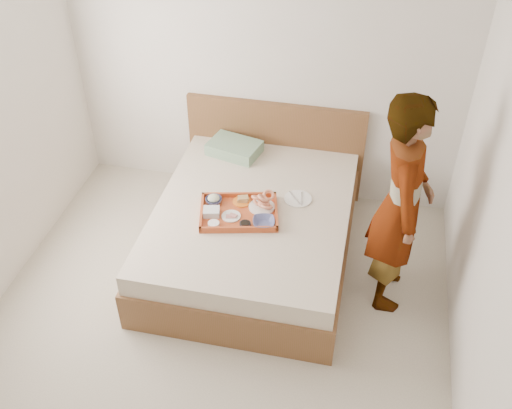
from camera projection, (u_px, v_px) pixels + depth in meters
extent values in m
cube|color=beige|center=(208.00, 344.00, 4.43)|extent=(3.50, 4.00, 0.01)
cube|color=silver|center=(264.00, 64.00, 5.12)|extent=(3.50, 0.01, 2.60)
cube|color=silver|center=(500.00, 251.00, 3.32)|extent=(0.01, 4.00, 2.60)
cube|color=brown|center=(253.00, 232.00, 5.00)|extent=(1.65, 2.00, 0.53)
cube|color=brown|center=(275.00, 148.00, 5.60)|extent=(1.65, 0.06, 0.95)
cube|color=#8AB28B|center=(234.00, 148.00, 5.41)|extent=(0.51, 0.41, 0.11)
cube|color=#C24828|center=(239.00, 212.00, 4.74)|extent=(0.70, 0.57, 0.06)
cylinder|color=white|center=(262.00, 207.00, 4.80)|extent=(0.25, 0.25, 0.01)
imported|color=#171D51|center=(264.00, 222.00, 4.63)|extent=(0.21, 0.21, 0.04)
cylinder|color=black|center=(245.00, 225.00, 4.62)|extent=(0.11, 0.11, 0.03)
cylinder|color=white|center=(231.00, 216.00, 4.71)|extent=(0.18, 0.18, 0.01)
cylinder|color=orange|center=(242.00, 202.00, 4.86)|extent=(0.18, 0.18, 0.01)
imported|color=#171D51|center=(214.00, 200.00, 4.84)|extent=(0.16, 0.16, 0.04)
cube|color=silver|center=(211.00, 212.00, 4.72)|extent=(0.15, 0.13, 0.06)
cylinder|color=white|center=(214.00, 224.00, 4.62)|extent=(0.11, 0.11, 0.03)
cylinder|color=white|center=(298.00, 199.00, 4.91)|extent=(0.29, 0.29, 0.01)
imported|color=beige|center=(401.00, 205.00, 4.28)|extent=(0.46, 0.67, 1.78)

